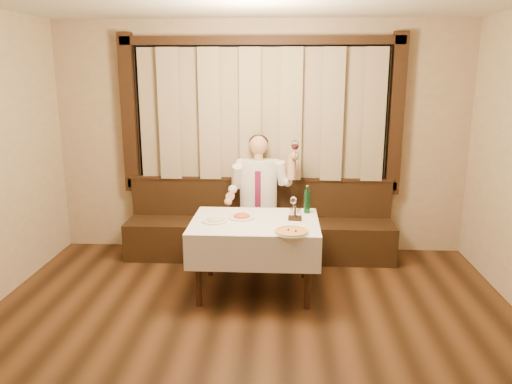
# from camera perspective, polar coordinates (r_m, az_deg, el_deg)

# --- Properties ---
(room) EXTENTS (5.01, 6.01, 2.81)m
(room) POSITION_cam_1_polar(r_m,az_deg,el_deg) (4.10, -0.72, 3.69)
(room) COLOR black
(room) RESTS_ON ground
(banquette) EXTENTS (3.20, 0.61, 0.94)m
(banquette) POSITION_cam_1_polar(r_m,az_deg,el_deg) (6.10, 0.42, -4.46)
(banquette) COLOR black
(banquette) RESTS_ON ground
(dining_table) EXTENTS (1.27, 0.97, 0.76)m
(dining_table) POSITION_cam_1_polar(r_m,az_deg,el_deg) (5.02, -0.12, -4.42)
(dining_table) COLOR black
(dining_table) RESTS_ON ground
(pizza) EXTENTS (0.33, 0.33, 0.03)m
(pizza) POSITION_cam_1_polar(r_m,az_deg,el_deg) (4.61, 4.08, -4.54)
(pizza) COLOR white
(pizza) RESTS_ON dining_table
(pasta_red) EXTENTS (0.27, 0.27, 0.09)m
(pasta_red) POSITION_cam_1_polar(r_m,az_deg,el_deg) (5.05, -1.64, -2.60)
(pasta_red) COLOR white
(pasta_red) RESTS_ON dining_table
(pasta_cream) EXTENTS (0.25, 0.25, 0.09)m
(pasta_cream) POSITION_cam_1_polar(r_m,az_deg,el_deg) (4.95, -4.75, -3.02)
(pasta_cream) COLOR white
(pasta_cream) RESTS_ON dining_table
(green_bottle) EXTENTS (0.06, 0.06, 0.30)m
(green_bottle) POSITION_cam_1_polar(r_m,az_deg,el_deg) (5.24, 5.86, -1.05)
(green_bottle) COLOR #104E21
(green_bottle) RESTS_ON dining_table
(table_wine_glass) EXTENTS (0.07, 0.07, 0.19)m
(table_wine_glass) POSITION_cam_1_polar(r_m,az_deg,el_deg) (5.20, 4.29, -1.05)
(table_wine_glass) COLOR white
(table_wine_glass) RESTS_ON dining_table
(cruet_caddy) EXTENTS (0.14, 0.08, 0.14)m
(cruet_caddy) POSITION_cam_1_polar(r_m,az_deg,el_deg) (5.00, 4.48, -2.67)
(cruet_caddy) COLOR black
(cruet_caddy) RESTS_ON dining_table
(seated_man) EXTENTS (0.83, 0.62, 1.48)m
(seated_man) POSITION_cam_1_polar(r_m,az_deg,el_deg) (5.86, 0.31, 0.32)
(seated_man) COLOR black
(seated_man) RESTS_ON ground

